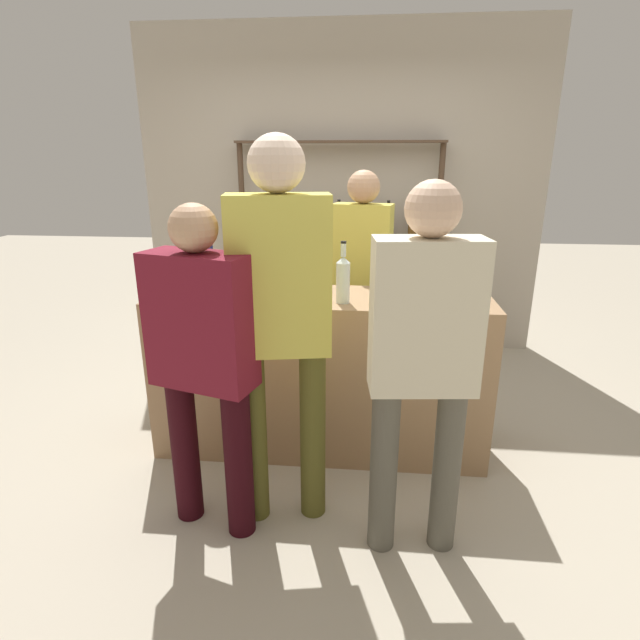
% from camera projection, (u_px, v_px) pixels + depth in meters
% --- Properties ---
extents(ground_plane, '(16.00, 16.00, 0.00)m').
position_uv_depth(ground_plane, '(320.00, 443.00, 3.16)').
color(ground_plane, '#B2A893').
extents(bar_counter, '(1.95, 0.53, 0.97)m').
position_uv_depth(bar_counter, '(320.00, 373.00, 3.01)').
color(bar_counter, '#997551').
rests_on(bar_counter, ground_plane).
extents(back_wall, '(3.55, 0.12, 2.80)m').
position_uv_depth(back_wall, '(340.00, 194.00, 4.49)').
color(back_wall, '#B2A899').
rests_on(back_wall, ground_plane).
extents(back_shelf, '(1.77, 0.18, 1.85)m').
position_uv_depth(back_shelf, '(339.00, 219.00, 4.38)').
color(back_shelf, '#4C3828').
rests_on(back_shelf, ground_plane).
extents(counter_bottle_0, '(0.07, 0.07, 0.36)m').
position_uv_depth(counter_bottle_0, '(283.00, 270.00, 2.87)').
color(counter_bottle_0, brown).
rests_on(counter_bottle_0, bar_counter).
extents(counter_bottle_1, '(0.07, 0.07, 0.32)m').
position_uv_depth(counter_bottle_1, '(212.00, 269.00, 2.99)').
color(counter_bottle_1, '#0F1956').
rests_on(counter_bottle_1, bar_counter).
extents(counter_bottle_2, '(0.07, 0.07, 0.34)m').
position_uv_depth(counter_bottle_2, '(343.00, 279.00, 2.69)').
color(counter_bottle_2, silver).
rests_on(counter_bottle_2, bar_counter).
extents(ice_bucket, '(0.19, 0.19, 0.23)m').
position_uv_depth(ice_bucket, '(205.00, 278.00, 2.80)').
color(ice_bucket, '#846647').
rests_on(ice_bucket, bar_counter).
extents(customer_right, '(0.45, 0.24, 1.65)m').
position_uv_depth(customer_right, '(423.00, 351.00, 2.04)').
color(customer_right, '#575347').
rests_on(customer_right, ground_plane).
extents(server_behind_counter, '(0.42, 0.25, 1.65)m').
position_uv_depth(server_behind_counter, '(361.00, 270.00, 3.43)').
color(server_behind_counter, brown).
rests_on(server_behind_counter, ground_plane).
extents(customer_left, '(0.51, 0.33, 1.55)m').
position_uv_depth(customer_left, '(203.00, 354.00, 2.20)').
color(customer_left, black).
rests_on(customer_left, ground_plane).
extents(customer_center, '(0.47, 0.27, 1.82)m').
position_uv_depth(customer_center, '(280.00, 309.00, 2.21)').
color(customer_center, brown).
rests_on(customer_center, ground_plane).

